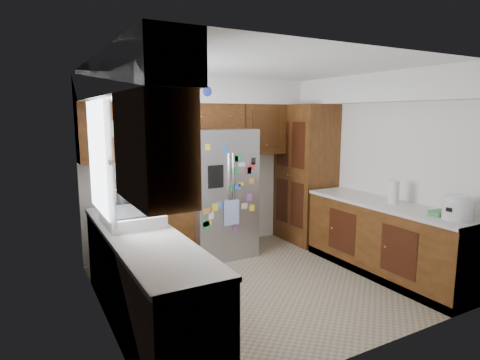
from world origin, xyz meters
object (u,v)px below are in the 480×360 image
(pantry, at_px, (305,174))
(rice_cooker, at_px, (458,206))
(paper_towel, at_px, (394,192))
(fridge, at_px, (218,193))

(pantry, xyz_separation_m, rice_cooker, (-0.00, -2.53, -0.02))
(rice_cooker, bearing_deg, paper_towel, 87.90)
(fridge, height_order, paper_towel, fridge)
(pantry, bearing_deg, fridge, 177.94)
(paper_towel, bearing_deg, pantry, 91.04)
(rice_cooker, xyz_separation_m, paper_towel, (0.03, 0.84, 0.00))
(pantry, height_order, rice_cooker, pantry)
(rice_cooker, bearing_deg, pantry, 89.99)
(fridge, bearing_deg, pantry, -2.06)
(fridge, relative_size, rice_cooker, 5.75)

